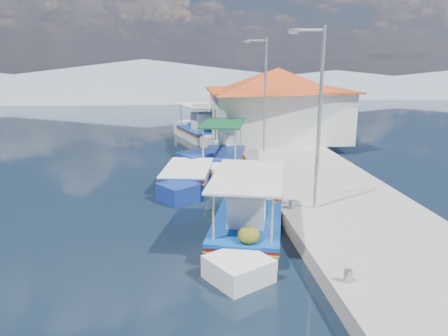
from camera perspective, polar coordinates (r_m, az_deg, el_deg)
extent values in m
plane|color=black|center=(12.89, -5.63, -11.07)|extent=(160.00, 160.00, 0.00)
cube|color=gray|center=(19.33, 11.93, -1.73)|extent=(5.00, 44.00, 0.50)
cylinder|color=#A5A8AD|center=(10.62, 16.05, -13.56)|extent=(0.20, 0.20, 0.30)
cylinder|color=#A5A8AD|center=(14.97, 8.97, -4.78)|extent=(0.20, 0.20, 0.30)
cylinder|color=#A5A8AD|center=(20.58, 4.72, 0.69)|extent=(0.20, 0.20, 0.30)
cylinder|color=#A5A8AD|center=(26.37, 2.31, 3.78)|extent=(0.20, 0.20, 0.30)
cube|color=silver|center=(13.59, 3.07, -8.69)|extent=(2.87, 4.27, 0.85)
cube|color=silver|center=(15.80, -0.62, -4.88)|extent=(1.95, 1.95, 0.94)
cube|color=silver|center=(11.56, 8.09, -13.22)|extent=(1.90, 1.90, 0.81)
cube|color=#0C43A1|center=(13.44, 3.10, -7.14)|extent=(2.95, 4.39, 0.05)
cube|color=#A30E0D|center=(13.47, 3.09, -7.43)|extent=(2.95, 4.39, 0.04)
cube|color=yellow|center=(13.49, 3.09, -7.68)|extent=(2.95, 4.39, 0.04)
cube|color=#0C43A1|center=(13.42, 3.10, -6.89)|extent=(2.96, 4.36, 0.04)
cube|color=brown|center=(13.43, 3.10, -7.00)|extent=(2.70, 4.15, 0.04)
cube|color=silver|center=(13.02, 3.60, -5.38)|extent=(1.34, 1.40, 0.99)
cube|color=silver|center=(12.86, 3.63, -3.24)|extent=(1.46, 1.51, 0.05)
cylinder|color=beige|center=(14.38, -2.34, -2.49)|extent=(0.06, 0.06, 1.44)
cylinder|color=beige|center=(14.92, 3.45, -1.87)|extent=(0.06, 0.06, 1.44)
cylinder|color=beige|center=(11.47, 2.73, -6.98)|extent=(0.06, 0.06, 1.44)
cylinder|color=beige|center=(12.14, 9.67, -5.94)|extent=(0.06, 0.06, 1.44)
cube|color=silver|center=(12.97, 3.18, -1.08)|extent=(2.96, 4.29, 0.06)
ellipsoid|color=#464813|center=(14.31, -0.20, -4.51)|extent=(0.68, 0.75, 0.51)
ellipsoid|color=#464813|center=(14.94, 1.48, -3.85)|extent=(0.58, 0.63, 0.43)
ellipsoid|color=#464813|center=(12.06, 6.97, -8.48)|extent=(0.61, 0.67, 0.46)
sphere|color=#F03C07|center=(14.02, 5.65, -3.19)|extent=(0.36, 0.36, 0.36)
cube|color=silver|center=(22.50, -0.12, 0.79)|extent=(2.74, 4.01, 0.93)
cube|color=silver|center=(24.75, -1.97, 2.33)|extent=(1.95, 1.95, 1.03)
cube|color=silver|center=(20.33, 2.05, -0.71)|extent=(1.90, 1.90, 0.89)
cube|color=#0C43A1|center=(22.40, -0.12, 1.87)|extent=(2.82, 4.13, 0.06)
cube|color=#A30E0D|center=(22.42, -0.12, 1.67)|extent=(2.82, 4.13, 0.05)
cube|color=yellow|center=(22.43, -0.12, 1.50)|extent=(2.82, 4.13, 0.04)
cube|color=navy|center=(22.38, -0.12, 2.04)|extent=(2.83, 4.10, 0.05)
cube|color=brown|center=(22.39, -0.12, 1.97)|extent=(2.57, 3.90, 0.05)
cylinder|color=beige|center=(23.44, -3.17, 4.47)|extent=(0.07, 0.07, 1.57)
cylinder|color=beige|center=(23.92, 0.46, 4.70)|extent=(0.07, 0.07, 1.57)
cylinder|color=beige|center=(20.56, -0.81, 3.07)|extent=(0.07, 0.07, 1.57)
cylinder|color=beige|center=(21.09, 3.26, 3.35)|extent=(0.07, 0.07, 1.57)
cube|color=#0E4726|center=(22.10, -0.13, 5.95)|extent=(2.84, 4.03, 0.07)
cube|color=navy|center=(19.39, -4.83, -1.46)|extent=(2.48, 3.86, 1.00)
cube|color=navy|center=(21.65, -6.07, 0.55)|extent=(1.90, 1.90, 1.11)
cube|color=navy|center=(17.21, -3.33, -3.51)|extent=(1.85, 1.85, 0.95)
cube|color=#0C43A1|center=(19.27, -4.86, -0.14)|extent=(2.55, 3.98, 0.06)
cube|color=#A30E0D|center=(19.29, -4.86, -0.38)|extent=(2.55, 3.98, 0.05)
cube|color=yellow|center=(19.31, -4.85, -0.59)|extent=(2.55, 3.98, 0.04)
cube|color=silver|center=(19.25, -4.87, 0.08)|extent=(2.57, 3.94, 0.05)
cube|color=brown|center=(19.26, -4.86, -0.01)|extent=(2.32, 3.76, 0.05)
cube|color=silver|center=(29.95, -3.08, 4.24)|extent=(3.26, 4.52, 0.96)
cube|color=silver|center=(32.52, -1.86, 5.28)|extent=(2.05, 2.05, 1.06)
cube|color=silver|center=(27.47, -4.47, 3.27)|extent=(2.00, 2.00, 0.91)
cube|color=#0C43A1|center=(29.88, -3.09, 5.07)|extent=(3.36, 4.65, 0.06)
cube|color=#A30E0D|center=(29.89, -3.09, 4.92)|extent=(3.36, 4.65, 0.05)
cube|color=yellow|center=(29.90, -3.08, 4.79)|extent=(3.36, 4.65, 0.04)
cube|color=#0C43A1|center=(29.87, -3.09, 5.21)|extent=(3.36, 4.62, 0.05)
cube|color=brown|center=(29.87, -3.09, 5.15)|extent=(3.07, 4.39, 0.05)
cube|color=silver|center=(29.50, -3.25, 6.12)|extent=(1.51, 1.60, 1.11)
cube|color=silver|center=(29.42, -3.27, 7.22)|extent=(1.64, 1.73, 0.06)
cylinder|color=beige|center=(31.60, -3.81, 7.13)|extent=(0.07, 0.07, 1.61)
cylinder|color=beige|center=(31.20, -0.79, 7.06)|extent=(0.07, 0.07, 1.61)
cylinder|color=beige|center=(28.36, -5.66, 6.25)|extent=(0.07, 0.07, 1.61)
cylinder|color=beige|center=(27.91, -2.32, 6.17)|extent=(0.07, 0.07, 1.61)
cube|color=silver|center=(29.65, -3.13, 8.23)|extent=(3.36, 4.55, 0.07)
cube|color=white|center=(27.57, 7.01, 7.00)|extent=(8.00, 6.00, 3.00)
cube|color=#CC431C|center=(27.41, 7.11, 10.21)|extent=(8.64, 6.48, 0.10)
pyramid|color=#CC431C|center=(27.37, 7.16, 11.57)|extent=(10.49, 10.49, 1.40)
cube|color=brown|center=(26.04, -1.13, 5.55)|extent=(0.06, 1.00, 2.00)
cube|color=#0C43A1|center=(28.43, -1.57, 7.53)|extent=(0.06, 1.20, 0.90)
cylinder|color=#A5A8AD|center=(14.53, 12.48, 6.06)|extent=(0.12, 0.12, 6.00)
cylinder|color=#A5A8AD|center=(14.25, 11.13, 17.47)|extent=(1.00, 0.08, 0.08)
cube|color=#A5A8AD|center=(14.12, 9.09, 17.39)|extent=(0.30, 0.14, 0.14)
cylinder|color=#A5A8AD|center=(23.18, 5.45, 9.37)|extent=(0.12, 0.12, 6.00)
cylinder|color=#A5A8AD|center=(23.01, 4.35, 16.46)|extent=(1.00, 0.08, 0.08)
cube|color=#A5A8AD|center=(22.93, 3.07, 16.36)|extent=(0.30, 0.14, 0.14)
cone|color=slate|center=(67.89, -10.51, 11.64)|extent=(96.00, 96.00, 5.50)
cone|color=slate|center=(72.21, 14.46, 10.91)|extent=(76.80, 76.80, 3.80)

